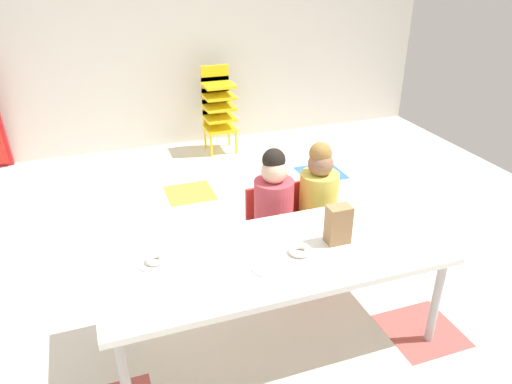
% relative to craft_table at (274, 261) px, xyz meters
% --- Properties ---
extents(ground_plane, '(6.30, 5.42, 0.02)m').
position_rel_craft_table_xyz_m(ground_plane, '(-0.04, 0.65, -0.55)').
color(ground_plane, silver).
extents(back_wall, '(6.30, 0.10, 2.49)m').
position_rel_craft_table_xyz_m(back_wall, '(-0.04, 3.36, 0.70)').
color(back_wall, beige).
rests_on(back_wall, ground_plane).
extents(craft_table, '(1.86, 0.76, 0.59)m').
position_rel_craft_table_xyz_m(craft_table, '(0.00, 0.00, 0.00)').
color(craft_table, white).
rests_on(craft_table, ground_plane).
extents(seated_child_near_camera, '(0.33, 0.33, 0.92)m').
position_rel_craft_table_xyz_m(seated_child_near_camera, '(0.23, 0.61, 0.01)').
color(seated_child_near_camera, red).
rests_on(seated_child_near_camera, ground_plane).
extents(seated_child_middle_seat, '(0.32, 0.31, 0.92)m').
position_rel_craft_table_xyz_m(seated_child_middle_seat, '(0.56, 0.61, 0.01)').
color(seated_child_middle_seat, red).
rests_on(seated_child_middle_seat, ground_plane).
extents(kid_chair_yellow_stack, '(0.32, 0.30, 0.92)m').
position_rel_craft_table_xyz_m(kid_chair_yellow_stack, '(0.52, 2.96, -0.02)').
color(kid_chair_yellow_stack, yellow).
rests_on(kid_chair_yellow_stack, ground_plane).
extents(paper_bag_brown, '(0.13, 0.09, 0.22)m').
position_rel_craft_table_xyz_m(paper_bag_brown, '(0.37, -0.01, 0.16)').
color(paper_bag_brown, '#9E754C').
rests_on(paper_bag_brown, craft_table).
extents(paper_plate_near_edge, '(0.18, 0.18, 0.01)m').
position_rel_craft_table_xyz_m(paper_plate_near_edge, '(-0.61, 0.12, 0.05)').
color(paper_plate_near_edge, white).
rests_on(paper_plate_near_edge, craft_table).
extents(paper_plate_center_table, '(0.18, 0.18, 0.01)m').
position_rel_craft_table_xyz_m(paper_plate_center_table, '(-0.08, -0.11, 0.05)').
color(paper_plate_center_table, white).
rests_on(paper_plate_center_table, craft_table).
extents(donut_powdered_on_plate, '(0.10, 0.10, 0.03)m').
position_rel_craft_table_xyz_m(donut_powdered_on_plate, '(-0.61, 0.12, 0.07)').
color(donut_powdered_on_plate, white).
rests_on(donut_powdered_on_plate, craft_table).
extents(donut_powdered_loose, '(0.13, 0.13, 0.04)m').
position_rel_craft_table_xyz_m(donut_powdered_loose, '(0.13, -0.04, 0.06)').
color(donut_powdered_loose, white).
rests_on(donut_powdered_loose, craft_table).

